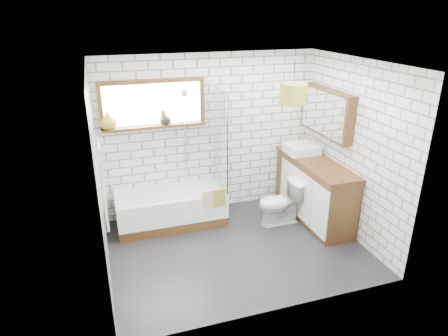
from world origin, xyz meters
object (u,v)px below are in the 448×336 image
object	(u,v)px
toilet	(280,203)
basin	(302,149)
bathtub	(171,208)
pendant	(293,94)
vanity	(314,190)

from	to	relation	value
toilet	basin	bearing A→B (deg)	125.85
bathtub	basin	world-z (taller)	basin
toilet	pendant	xyz separation A→B (m)	(-0.14, -0.45, 1.76)
bathtub	pendant	bearing A→B (deg)	-33.24
bathtub	basin	xyz separation A→B (m)	(2.10, -0.12, 0.77)
vanity	basin	bearing A→B (deg)	99.15
vanity	toilet	distance (m)	0.59
toilet	pendant	bearing A→B (deg)	-17.37
bathtub	toilet	size ratio (longest dim) A/B	2.37
bathtub	pendant	xyz separation A→B (m)	(1.45, -0.95, 1.84)
basin	toilet	world-z (taller)	basin
vanity	toilet	xyz separation A→B (m)	(-0.57, -0.00, -0.14)
bathtub	toilet	distance (m)	1.67
vanity	pendant	bearing A→B (deg)	-147.03
basin	vanity	bearing A→B (deg)	-80.85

